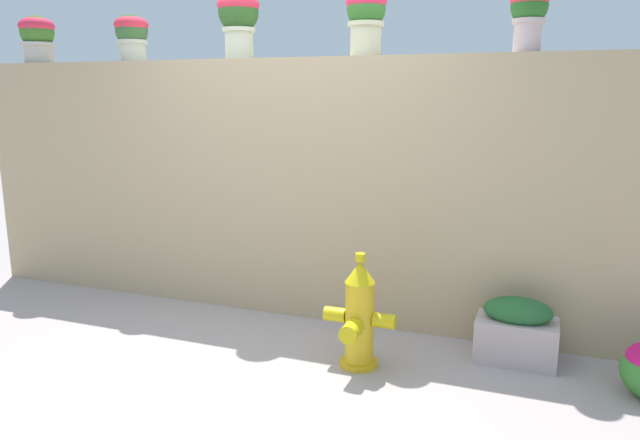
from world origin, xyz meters
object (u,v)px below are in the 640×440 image
at_px(potted_plant_2, 238,16).
at_px(planter_box, 516,331).
at_px(fire_hydrant, 359,317).
at_px(potted_plant_4, 529,12).
at_px(potted_plant_3, 366,15).
at_px(potted_plant_1, 132,34).
at_px(potted_plant_0, 37,36).

xyz_separation_m(potted_plant_2, planter_box, (2.17, -0.41, -2.07)).
distance_m(fire_hydrant, planter_box, 1.03).
height_order(potted_plant_4, planter_box, potted_plant_4).
distance_m(potted_plant_3, fire_hydrant, 2.09).
height_order(potted_plant_3, fire_hydrant, potted_plant_3).
bearing_deg(fire_hydrant, potted_plant_3, 105.40).
bearing_deg(potted_plant_1, potted_plant_3, -1.35).
relative_size(potted_plant_0, planter_box, 0.82).
relative_size(potted_plant_0, fire_hydrant, 0.56).
bearing_deg(potted_plant_4, potted_plant_1, 178.72).
relative_size(potted_plant_1, potted_plant_4, 0.95).
relative_size(potted_plant_1, potted_plant_2, 0.76).
distance_m(potted_plant_0, potted_plant_1, 1.00).
relative_size(potted_plant_3, potted_plant_4, 1.14).
xyz_separation_m(potted_plant_1, fire_hydrant, (2.25, -0.86, -1.86)).
distance_m(potted_plant_1, potted_plant_2, 1.01).
height_order(fire_hydrant, planter_box, fire_hydrant).
bearing_deg(potted_plant_3, fire_hydrant, -74.60).
xyz_separation_m(potted_plant_2, fire_hydrant, (1.24, -0.84, -1.95)).
bearing_deg(potted_plant_3, potted_plant_0, 179.27).
bearing_deg(planter_box, potted_plant_4, 101.19).
bearing_deg(potted_plant_0, potted_plant_4, -0.83).
relative_size(potted_plant_4, planter_box, 0.79).
distance_m(potted_plant_0, potted_plant_3, 3.02).
relative_size(potted_plant_2, potted_plant_3, 1.10).
relative_size(potted_plant_0, potted_plant_3, 0.91).
xyz_separation_m(potted_plant_0, potted_plant_2, (2.00, -0.01, 0.08)).
relative_size(potted_plant_0, potted_plant_2, 0.83).
bearing_deg(potted_plant_1, potted_plant_2, -1.02).
bearing_deg(potted_plant_4, fire_hydrant, -137.28).
bearing_deg(planter_box, potted_plant_3, 161.56).
bearing_deg(planter_box, potted_plant_2, 169.20).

